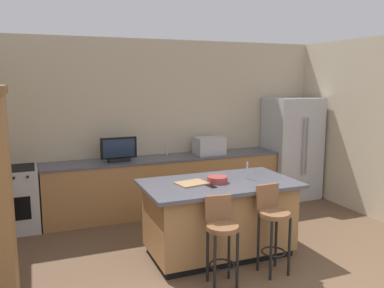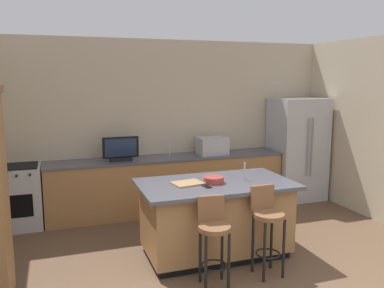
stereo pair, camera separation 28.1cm
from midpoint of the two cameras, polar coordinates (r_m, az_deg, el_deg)
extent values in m
cube|color=beige|center=(6.81, -5.51, 2.79)|extent=(6.23, 0.12, 2.82)
cube|color=#9E7042|center=(6.62, -4.93, -5.94)|extent=(3.88, 0.60, 0.88)
cube|color=#4C4C56|center=(6.52, -4.99, -2.06)|extent=(3.90, 0.62, 0.04)
cube|color=black|center=(5.21, 2.22, -14.88)|extent=(1.64, 0.83, 0.09)
cube|color=#9E7042|center=(5.04, 2.25, -10.30)|extent=(1.72, 0.91, 0.79)
cube|color=#4C4C56|center=(4.92, 2.28, -5.70)|extent=(1.88, 1.07, 0.04)
cube|color=#B7BABF|center=(7.51, 13.02, -0.57)|extent=(0.90, 0.72, 1.84)
cylinder|color=gray|center=(7.16, 14.56, -0.36)|extent=(0.02, 0.02, 1.01)
cylinder|color=gray|center=(7.21, 15.07, -0.32)|extent=(0.02, 0.02, 1.01)
cube|color=#B7BABF|center=(6.37, -25.76, -7.30)|extent=(0.79, 0.60, 0.92)
cube|color=black|center=(6.10, -25.91, -8.50)|extent=(0.55, 0.01, 0.33)
cube|color=black|center=(6.26, -26.06, -3.19)|extent=(0.71, 0.50, 0.02)
cylinder|color=black|center=(5.98, -27.04, -4.51)|extent=(0.04, 0.03, 0.04)
cylinder|color=black|center=(5.96, -25.39, -4.42)|extent=(0.04, 0.03, 0.04)
cylinder|color=black|center=(5.96, -23.73, -4.33)|extent=(0.04, 0.03, 0.04)
cube|color=#B7BABF|center=(6.75, 1.28, -0.23)|extent=(0.48, 0.36, 0.29)
cube|color=black|center=(6.28, -11.67, -2.25)|extent=(0.33, 0.16, 0.05)
cube|color=black|center=(6.25, -11.73, -0.55)|extent=(0.56, 0.05, 0.33)
cube|color=#1E2D47|center=(6.22, -11.68, -0.59)|extent=(0.49, 0.01, 0.28)
cylinder|color=#B2B2B7|center=(6.60, -4.83, -0.69)|extent=(0.02, 0.02, 0.24)
cylinder|color=#B2B2B7|center=(5.05, 6.32, -3.80)|extent=(0.02, 0.02, 0.22)
cylinder|color=brown|center=(4.24, 2.45, -11.87)|extent=(0.34, 0.34, 0.05)
cube|color=brown|center=(4.32, 1.85, -9.14)|extent=(0.29, 0.07, 0.28)
cylinder|color=black|center=(4.23, 1.30, -16.87)|extent=(0.03, 0.03, 0.62)
cylinder|color=black|center=(4.30, 4.56, -16.44)|extent=(0.03, 0.03, 0.62)
cylinder|color=black|center=(4.44, 0.36, -15.53)|extent=(0.03, 0.03, 0.62)
cylinder|color=black|center=(4.51, 3.46, -15.16)|extent=(0.03, 0.03, 0.62)
torus|color=black|center=(4.40, 2.41, -16.88)|extent=(0.28, 0.28, 0.02)
cylinder|color=brown|center=(4.55, 9.99, -9.86)|extent=(0.34, 0.34, 0.05)
cube|color=brown|center=(4.61, 8.99, -7.39)|extent=(0.29, 0.05, 0.28)
cylinder|color=black|center=(4.52, 9.44, -14.88)|extent=(0.03, 0.03, 0.67)
cylinder|color=black|center=(4.65, 12.03, -14.24)|extent=(0.03, 0.03, 0.67)
cylinder|color=black|center=(4.71, 7.73, -13.82)|extent=(0.03, 0.03, 0.67)
cylinder|color=black|center=(4.83, 10.26, -13.25)|extent=(0.03, 0.03, 0.67)
torus|color=black|center=(4.71, 9.84, -14.97)|extent=(0.28, 0.28, 0.02)
cylinder|color=#993833|center=(4.88, 1.98, -5.11)|extent=(0.25, 0.25, 0.08)
cube|color=black|center=(4.70, 1.06, -6.07)|extent=(0.09, 0.16, 0.01)
cube|color=black|center=(5.10, 1.87, -4.79)|extent=(0.11, 0.17, 0.02)
cube|color=#A87F51|center=(4.82, -1.72, -5.64)|extent=(0.40, 0.33, 0.02)
camera|label=1|loc=(0.14, -91.41, -0.23)|focal=37.28mm
camera|label=2|loc=(0.14, 88.59, 0.23)|focal=37.28mm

